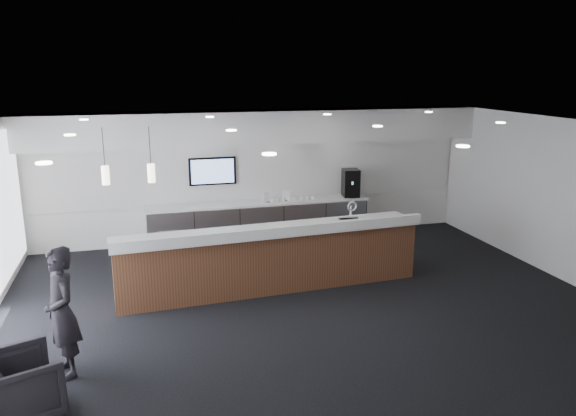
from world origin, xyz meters
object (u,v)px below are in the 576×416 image
object	(u,v)px
coffee_machine	(351,183)
armchair	(21,386)
service_counter	(271,258)
lounge_guest	(62,313)

from	to	relation	value
coffee_machine	armchair	distance (m)	8.56
service_counter	coffee_machine	bearing A→B (deg)	43.13
armchair	lounge_guest	size ratio (longest dim) A/B	0.49
armchair	lounge_guest	world-z (taller)	lounge_guest
armchair	lounge_guest	xyz separation A→B (m)	(0.39, 0.84, 0.48)
coffee_machine	armchair	world-z (taller)	coffee_machine
service_counter	armchair	distance (m)	4.74
service_counter	lounge_guest	xyz separation A→B (m)	(-3.26, -2.18, 0.29)
service_counter	armchair	size ratio (longest dim) A/B	6.66
coffee_machine	service_counter	bearing A→B (deg)	-125.21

